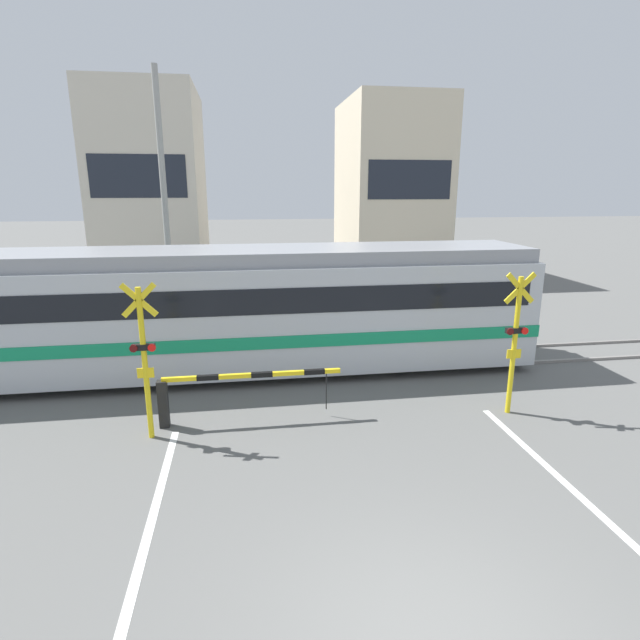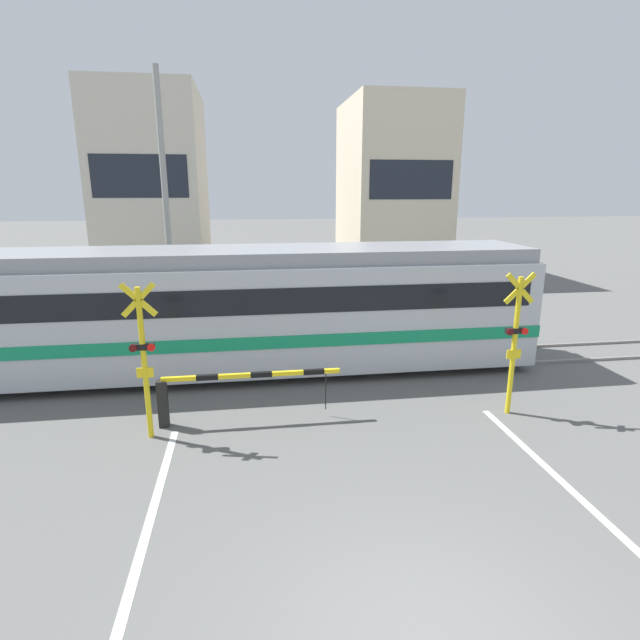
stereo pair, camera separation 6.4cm
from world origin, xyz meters
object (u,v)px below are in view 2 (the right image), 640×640
at_px(pedestrian, 332,290).
at_px(crossing_barrier_far, 377,309).
at_px(commuter_train, 178,309).
at_px(crossing_barrier_near, 212,388).
at_px(crossing_signal_right, 515,338).
at_px(crossing_signal_left, 144,355).

bearing_deg(pedestrian, crossing_barrier_far, -66.54).
relative_size(commuter_train, crossing_barrier_near, 4.93).
xyz_separation_m(commuter_train, crossing_signal_right, (7.53, -3.62, -0.04)).
xyz_separation_m(crossing_signal_right, pedestrian, (-2.38, 9.54, -0.77)).
xyz_separation_m(crossing_barrier_far, crossing_signal_left, (-6.50, -6.88, 0.96)).
height_order(crossing_barrier_near, crossing_signal_left, crossing_signal_left).
relative_size(crossing_barrier_near, crossing_barrier_far, 1.00).
distance_m(crossing_barrier_near, crossing_signal_left, 1.62).
distance_m(commuter_train, pedestrian, 7.89).
distance_m(commuter_train, crossing_barrier_near, 3.48).
relative_size(commuter_train, crossing_barrier_far, 4.93).
relative_size(crossing_barrier_near, crossing_signal_right, 1.21).
height_order(crossing_barrier_far, crossing_signal_right, crossing_signal_right).
bearing_deg(crossing_barrier_near, pedestrian, 65.62).
xyz_separation_m(crossing_barrier_near, crossing_signal_left, (-1.23, -0.44, 0.96)).
bearing_deg(pedestrian, crossing_barrier_near, -114.38).
distance_m(crossing_barrier_far, crossing_signal_right, 7.06).
bearing_deg(crossing_barrier_far, crossing_barrier_near, -129.33).
bearing_deg(crossing_signal_left, crossing_barrier_near, 19.90).
distance_m(crossing_barrier_near, crossing_barrier_far, 8.32).
xyz_separation_m(crossing_barrier_near, crossing_barrier_far, (5.27, 6.44, 0.00)).
xyz_separation_m(crossing_barrier_far, crossing_signal_right, (1.23, -6.88, 0.96)).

